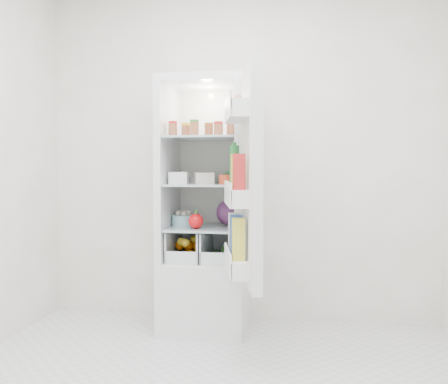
% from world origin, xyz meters
% --- Properties ---
extents(room_walls, '(3.02, 3.02, 2.61)m').
position_xyz_m(room_walls, '(0.00, 0.00, 1.59)').
color(room_walls, silver).
rests_on(room_walls, ground).
extents(refrigerator, '(0.60, 0.60, 1.80)m').
position_xyz_m(refrigerator, '(-0.20, 1.25, 0.67)').
color(refrigerator, white).
rests_on(refrigerator, ground).
extents(shelf_low, '(0.49, 0.53, 0.01)m').
position_xyz_m(shelf_low, '(-0.20, 1.19, 0.74)').
color(shelf_low, '#9DB3B8').
rests_on(shelf_low, refrigerator).
extents(shelf_mid, '(0.49, 0.53, 0.02)m').
position_xyz_m(shelf_mid, '(-0.20, 1.19, 1.05)').
color(shelf_mid, '#9DB3B8').
rests_on(shelf_mid, refrigerator).
extents(shelf_top, '(0.49, 0.53, 0.02)m').
position_xyz_m(shelf_top, '(-0.20, 1.19, 1.38)').
color(shelf_top, '#9DB3B8').
rests_on(shelf_top, refrigerator).
extents(crisper_left, '(0.23, 0.46, 0.22)m').
position_xyz_m(crisper_left, '(-0.32, 1.19, 0.61)').
color(crisper_left, silver).
rests_on(crisper_left, refrigerator).
extents(crisper_right, '(0.23, 0.46, 0.22)m').
position_xyz_m(crisper_right, '(-0.08, 1.19, 0.61)').
color(crisper_right, silver).
rests_on(crisper_right, refrigerator).
extents(condiment_jars, '(0.46, 0.34, 0.08)m').
position_xyz_m(condiment_jars, '(-0.21, 1.13, 1.43)').
color(condiment_jars, '#B21919').
rests_on(condiment_jars, shelf_top).
extents(squeeze_bottle, '(0.06, 0.06, 0.17)m').
position_xyz_m(squeeze_bottle, '(-0.01, 1.33, 1.47)').
color(squeeze_bottle, white).
rests_on(squeeze_bottle, shelf_top).
extents(tub_white, '(0.14, 0.14, 0.08)m').
position_xyz_m(tub_white, '(-0.37, 1.10, 1.10)').
color(tub_white, silver).
rests_on(tub_white, shelf_mid).
extents(tub_cream, '(0.17, 0.17, 0.08)m').
position_xyz_m(tub_cream, '(-0.21, 1.17, 1.10)').
color(tub_cream, silver).
rests_on(tub_cream, shelf_mid).
extents(tin_red, '(0.10, 0.10, 0.06)m').
position_xyz_m(tin_red, '(-0.04, 1.13, 1.09)').
color(tin_red, red).
rests_on(tin_red, shelf_mid).
extents(foil_tray, '(0.19, 0.15, 0.05)m').
position_xyz_m(foil_tray, '(-0.31, 1.35, 1.08)').
color(foil_tray, silver).
rests_on(foil_tray, shelf_mid).
extents(tub_green, '(0.11, 0.15, 0.08)m').
position_xyz_m(tub_green, '(-0.03, 1.38, 1.10)').
color(tub_green, '#3D8748').
rests_on(tub_green, shelf_mid).
extents(red_cabbage, '(0.19, 0.19, 0.19)m').
position_xyz_m(red_cabbage, '(-0.05, 1.30, 0.84)').
color(red_cabbage, '#5A1F54').
rests_on(red_cabbage, shelf_low).
extents(bell_pepper, '(0.10, 0.10, 0.10)m').
position_xyz_m(bell_pepper, '(-0.24, 1.05, 0.80)').
color(bell_pepper, red).
rests_on(bell_pepper, shelf_low).
extents(mushroom_bowl, '(0.19, 0.19, 0.08)m').
position_xyz_m(mushroom_bowl, '(-0.36, 1.20, 0.79)').
color(mushroom_bowl, '#8EC5D5').
rests_on(mushroom_bowl, shelf_low).
extents(citrus_pile, '(0.20, 0.31, 0.16)m').
position_xyz_m(citrus_pile, '(-0.32, 1.16, 0.58)').
color(citrus_pile, '#E2590B').
rests_on(citrus_pile, refrigerator).
extents(veg_pile, '(0.16, 0.30, 0.10)m').
position_xyz_m(veg_pile, '(-0.07, 1.18, 0.56)').
color(veg_pile, '#1B531C').
rests_on(veg_pile, refrigerator).
extents(fridge_door, '(0.29, 0.60, 1.30)m').
position_xyz_m(fridge_door, '(0.17, 0.62, 1.09)').
color(fridge_door, white).
rests_on(fridge_door, refrigerator).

